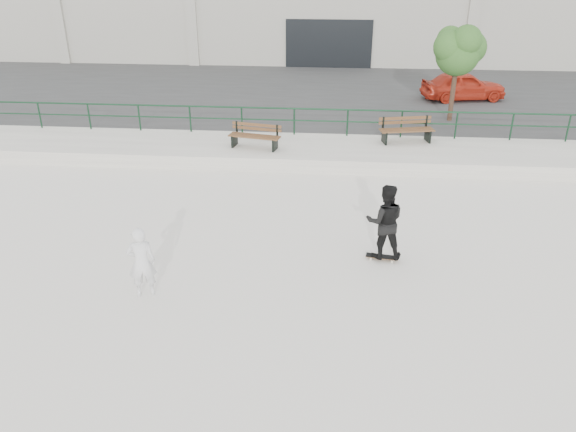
# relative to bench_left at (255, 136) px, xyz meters

# --- Properties ---
(ground) EXTENTS (120.00, 120.00, 0.00)m
(ground) POSITION_rel_bench_left_xyz_m (2.27, -9.15, -0.92)
(ground) COLOR silver
(ground) RESTS_ON ground
(ledge) EXTENTS (30.00, 3.00, 0.50)m
(ledge) POSITION_rel_bench_left_xyz_m (2.27, 0.35, -0.67)
(ledge) COLOR silver
(ledge) RESTS_ON ground
(parking_strip) EXTENTS (60.00, 14.00, 0.50)m
(parking_strip) POSITION_rel_bench_left_xyz_m (2.27, 8.85, -0.67)
(parking_strip) COLOR #363636
(parking_strip) RESTS_ON ground
(railing) EXTENTS (28.00, 0.06, 1.03)m
(railing) POSITION_rel_bench_left_xyz_m (2.27, 1.65, 0.33)
(railing) COLOR #143820
(railing) RESTS_ON ledge
(bench_left) EXTENTS (1.90, 0.90, 0.84)m
(bench_left) POSITION_rel_bench_left_xyz_m (0.00, 0.00, 0.00)
(bench_left) COLOR brown
(bench_left) RESTS_ON ledge
(bench_right) EXTENTS (2.03, 0.96, 0.90)m
(bench_right) POSITION_rel_bench_left_xyz_m (5.39, 1.12, 0.03)
(bench_right) COLOR brown
(bench_right) RESTS_ON ledge
(tree) EXTENTS (2.15, 1.91, 3.82)m
(tree) POSITION_rel_bench_left_xyz_m (7.52, 4.13, 2.45)
(tree) COLOR #503728
(tree) RESTS_ON parking_strip
(red_car) EXTENTS (4.02, 2.23, 1.29)m
(red_car) POSITION_rel_bench_left_xyz_m (8.66, 7.67, 0.23)
(red_car) COLOR red
(red_car) RESTS_ON parking_strip
(skateboard) EXTENTS (0.80, 0.32, 0.09)m
(skateboard) POSITION_rel_bench_left_xyz_m (4.08, -6.73, -0.84)
(skateboard) COLOR black
(skateboard) RESTS_ON ground
(standing_skater) EXTENTS (0.94, 0.74, 1.90)m
(standing_skater) POSITION_rel_bench_left_xyz_m (4.08, -6.73, 0.13)
(standing_skater) COLOR black
(standing_skater) RESTS_ON skateboard
(seated_skater) EXTENTS (0.70, 0.56, 1.65)m
(seated_skater) POSITION_rel_bench_left_xyz_m (-1.25, -8.74, -0.09)
(seated_skater) COLOR white
(seated_skater) RESTS_ON ground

